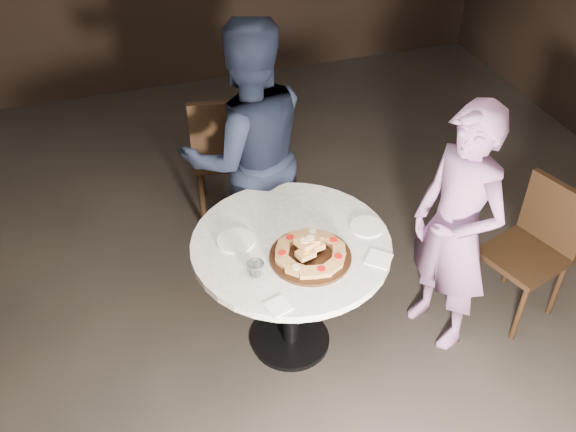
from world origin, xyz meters
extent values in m
plane|color=black|center=(0.00, 0.00, 0.00)|extent=(7.00, 7.00, 0.00)
cylinder|color=black|center=(-0.04, 0.10, 0.02)|extent=(0.48, 0.48, 0.03)
cylinder|color=black|center=(-0.04, 0.10, 0.39)|extent=(0.10, 0.10, 0.71)
cylinder|color=silver|center=(-0.04, 0.10, 0.75)|extent=(1.09, 1.09, 0.04)
cylinder|color=black|center=(0.02, -0.04, 0.78)|extent=(0.45, 0.45, 0.02)
cube|color=#A97741|center=(0.15, -0.01, 0.80)|extent=(0.10, 0.11, 0.04)
cylinder|color=red|center=(0.15, -0.01, 0.82)|extent=(0.05, 0.05, 0.01)
cube|color=#A97741|center=(0.12, 0.05, 0.80)|extent=(0.11, 0.11, 0.04)
cube|color=#A97741|center=(0.07, 0.09, 0.80)|extent=(0.11, 0.10, 0.04)
cylinder|color=beige|center=(0.07, 0.09, 0.82)|extent=(0.05, 0.05, 0.01)
cube|color=#A97741|center=(0.01, 0.10, 0.80)|extent=(0.09, 0.08, 0.04)
cube|color=#A97741|center=(-0.05, 0.08, 0.80)|extent=(0.11, 0.10, 0.04)
cylinder|color=red|center=(-0.05, 0.08, 0.82)|extent=(0.05, 0.05, 0.01)
cube|color=#A97741|center=(-0.10, 0.04, 0.80)|extent=(0.10, 0.11, 0.04)
cube|color=#A97741|center=(-0.12, -0.02, 0.80)|extent=(0.09, 0.10, 0.04)
cylinder|color=red|center=(-0.12, -0.02, 0.82)|extent=(0.05, 0.05, 0.01)
cube|color=#A97741|center=(-0.12, -0.08, 0.80)|extent=(0.09, 0.10, 0.04)
cube|color=#A97741|center=(-0.09, -0.13, 0.80)|extent=(0.11, 0.11, 0.04)
cylinder|color=beige|center=(-0.09, -0.13, 0.82)|extent=(0.06, 0.06, 0.01)
cube|color=#A97741|center=(-0.04, -0.17, 0.80)|extent=(0.10, 0.09, 0.04)
cube|color=#A97741|center=(0.02, -0.18, 0.80)|extent=(0.09, 0.08, 0.04)
cylinder|color=red|center=(0.02, -0.18, 0.82)|extent=(0.04, 0.04, 0.01)
cube|color=#A97741|center=(0.08, -0.17, 0.80)|extent=(0.11, 0.10, 0.04)
cube|color=#A97741|center=(0.13, -0.12, 0.80)|extent=(0.10, 0.11, 0.04)
cylinder|color=red|center=(0.13, -0.12, 0.82)|extent=(0.05, 0.05, 0.01)
cube|color=#A97741|center=(0.15, -0.07, 0.80)|extent=(0.09, 0.10, 0.04)
cube|color=#A97741|center=(0.05, -0.01, 0.83)|extent=(0.08, 0.10, 0.03)
cylinder|color=#2D6B1E|center=(0.05, -0.01, 0.85)|extent=(0.05, 0.05, 0.01)
cube|color=#A97741|center=(-0.01, -0.01, 0.83)|extent=(0.07, 0.09, 0.04)
cylinder|color=beige|center=(-0.01, -0.01, 0.85)|extent=(0.04, 0.04, 0.01)
cube|color=#A97741|center=(-0.02, -0.07, 0.83)|extent=(0.10, 0.09, 0.03)
cylinder|color=orange|center=(-0.02, -0.07, 0.85)|extent=(0.05, 0.05, 0.01)
cube|color=#A97741|center=(0.02, -0.01, 0.86)|extent=(0.10, 0.08, 0.04)
cylinder|color=beige|center=(0.02, -0.01, 0.88)|extent=(0.05, 0.05, 0.01)
cube|color=#A97741|center=(-0.01, -0.02, 0.86)|extent=(0.09, 0.10, 0.04)
cylinder|color=beige|center=(-0.01, -0.02, 0.88)|extent=(0.05, 0.05, 0.01)
cylinder|color=white|center=(-0.31, 0.19, 0.78)|extent=(0.24, 0.24, 0.01)
cylinder|color=white|center=(0.37, 0.09, 0.78)|extent=(0.23, 0.23, 0.01)
imported|color=silver|center=(-0.27, -0.07, 0.81)|extent=(0.09, 0.09, 0.08)
cube|color=white|center=(-0.23, -0.30, 0.77)|extent=(0.13, 0.13, 0.01)
cube|color=white|center=(0.33, -0.16, 0.77)|extent=(0.17, 0.17, 0.01)
cube|color=black|center=(-0.06, 1.42, 0.51)|extent=(0.55, 0.55, 0.05)
cube|color=black|center=(-0.10, 1.18, 0.76)|extent=(0.48, 0.13, 0.51)
cylinder|color=black|center=(0.18, 1.58, 0.25)|extent=(0.05, 0.05, 0.51)
cylinder|color=black|center=(-0.22, 1.65, 0.25)|extent=(0.05, 0.05, 0.51)
cylinder|color=black|center=(0.10, 1.18, 0.25)|extent=(0.05, 0.05, 0.51)
cylinder|color=black|center=(-0.30, 1.25, 0.25)|extent=(0.05, 0.05, 0.51)
cube|color=black|center=(1.32, -0.06, 0.43)|extent=(0.50, 0.50, 0.04)
cube|color=black|center=(1.51, 0.00, 0.64)|extent=(0.15, 0.39, 0.43)
cylinder|color=black|center=(1.10, 0.05, 0.21)|extent=(0.04, 0.04, 0.43)
cylinder|color=black|center=(1.20, -0.27, 0.21)|extent=(0.04, 0.04, 0.43)
cylinder|color=black|center=(1.43, 0.15, 0.21)|extent=(0.04, 0.04, 0.43)
cylinder|color=black|center=(1.53, -0.17, 0.21)|extent=(0.04, 0.04, 0.43)
imported|color=black|center=(-0.06, 0.86, 0.83)|extent=(0.83, 0.66, 1.67)
imported|color=slate|center=(0.82, -0.06, 0.75)|extent=(0.49, 0.62, 1.49)
camera|label=1|loc=(-0.81, -2.23, 2.92)|focal=40.00mm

